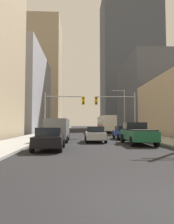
{
  "coord_description": "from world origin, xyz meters",
  "views": [
    {
      "loc": [
        -1.73,
        -4.27,
        1.73
      ],
      "look_at": [
        0.0,
        32.9,
        3.95
      ],
      "focal_mm": 33.1,
      "sensor_mm": 36.0,
      "label": 1
    }
  ],
  "objects": [
    {
      "name": "cargo_van_grey",
      "position": [
        -3.68,
        16.45,
        1.29
      ],
      "size": [
        2.16,
        5.25,
        2.26
      ],
      "color": "slate",
      "rests_on": "ground"
    },
    {
      "name": "sidewalk_right",
      "position": [
        7.28,
        50.0,
        0.07
      ],
      "size": [
        3.83,
        160.0,
        0.15
      ],
      "primitive_type": "cube",
      "color": "#9E9E99",
      "rests_on": "ground"
    },
    {
      "name": "traffic_signal_near_right",
      "position": [
        3.56,
        22.95,
        4.12
      ],
      "size": [
        5.49,
        0.44,
        6.0
      ],
      "color": "gray",
      "rests_on": "ground"
    },
    {
      "name": "sedan_blue",
      "position": [
        3.6,
        19.52,
        0.77
      ],
      "size": [
        1.95,
        4.24,
        1.52
      ],
      "color": "navy",
      "rests_on": "ground"
    },
    {
      "name": "street_lamp_right",
      "position": [
        5.71,
        29.46,
        4.53
      ],
      "size": [
        2.3,
        0.32,
        7.5
      ],
      "color": "gray",
      "rests_on": "ground"
    },
    {
      "name": "ground_plane",
      "position": [
        0.0,
        0.0,
        0.0
      ],
      "size": [
        400.0,
        400.0,
        0.0
      ],
      "primitive_type": "plane",
      "color": "black"
    },
    {
      "name": "sidewalk_left",
      "position": [
        -7.28,
        50.0,
        0.07
      ],
      "size": [
        3.83,
        160.0,
        0.15
      ],
      "primitive_type": "cube",
      "color": "#9E9E99",
      "rests_on": "ground"
    },
    {
      "name": "sedan_silver",
      "position": [
        0.0,
        15.9,
        0.77
      ],
      "size": [
        1.95,
        4.23,
        1.52
      ],
      "color": "#B7BABF",
      "rests_on": "ground"
    },
    {
      "name": "building_right_far_highrise",
      "position": [
        22.12,
        87.02,
        30.0
      ],
      "size": [
        25.33,
        19.5,
        60.0
      ],
      "primitive_type": "cube",
      "color": "#4C515B",
      "rests_on": "ground"
    },
    {
      "name": "city_bus",
      "position": [
        4.23,
        38.65,
        1.93
      ],
      "size": [
        2.67,
        11.52,
        3.4
      ],
      "color": "silver",
      "rests_on": "ground"
    },
    {
      "name": "building_left_far_tower",
      "position": [
        -19.15,
        90.87,
        24.85
      ],
      "size": [
        18.76,
        18.82,
        49.71
      ],
      "primitive_type": "cube",
      "color": "tan",
      "rests_on": "ground"
    },
    {
      "name": "traffic_signal_near_left",
      "position": [
        -3.66,
        22.95,
        4.11
      ],
      "size": [
        5.28,
        0.44,
        6.0
      ],
      "color": "gray",
      "rests_on": "ground"
    },
    {
      "name": "sedan_black",
      "position": [
        -3.63,
        9.9,
        0.77
      ],
      "size": [
        1.95,
        4.25,
        1.52
      ],
      "color": "black",
      "rests_on": "ground"
    },
    {
      "name": "building_right_mid_block",
      "position": [
        20.09,
        47.83,
        9.02
      ],
      "size": [
        19.16,
        21.41,
        18.04
      ],
      "primitive_type": "cube",
      "color": "#4C515B",
      "rests_on": "ground"
    },
    {
      "name": "pickup_truck_green",
      "position": [
        3.49,
        13.52,
        0.93
      ],
      "size": [
        2.2,
        5.45,
        1.9
      ],
      "color": "#195938",
      "rests_on": "ground"
    },
    {
      "name": "building_left_mid_office",
      "position": [
        -18.92,
        44.95,
        9.29
      ],
      "size": [
        18.31,
        24.84,
        18.59
      ],
      "primitive_type": "cube",
      "color": "#93939E",
      "rests_on": "ground"
    }
  ]
}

